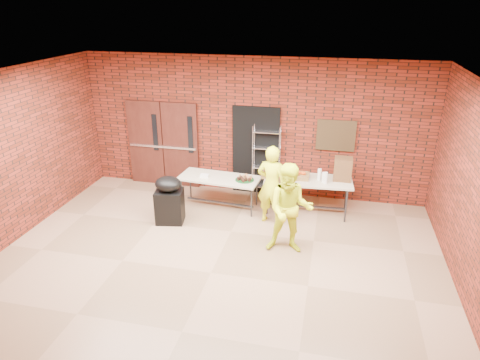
% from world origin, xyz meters
% --- Properties ---
extents(room, '(8.08, 7.08, 3.28)m').
position_xyz_m(room, '(0.00, 0.00, 1.60)').
color(room, '#856547').
rests_on(room, ground).
extents(double_doors, '(1.78, 0.12, 2.10)m').
position_xyz_m(double_doors, '(-2.20, 3.44, 1.05)').
color(double_doors, '#461D14').
rests_on(double_doors, room).
extents(dark_doorway, '(1.10, 0.06, 2.10)m').
position_xyz_m(dark_doorway, '(0.10, 3.46, 1.05)').
color(dark_doorway, black).
rests_on(dark_doorway, room).
extents(bronze_plaque, '(0.85, 0.04, 0.70)m').
position_xyz_m(bronze_plaque, '(1.90, 3.45, 1.55)').
color(bronze_plaque, '#3D2C18').
rests_on(bronze_plaque, room).
extents(wire_rack, '(0.63, 0.23, 1.71)m').
position_xyz_m(wire_rack, '(0.38, 3.32, 0.86)').
color(wire_rack, silver).
rests_on(wire_rack, room).
extents(table_left, '(1.82, 0.89, 0.73)m').
position_xyz_m(table_left, '(-0.51, 2.46, 0.66)').
color(table_left, tan).
rests_on(table_left, room).
extents(table_right, '(1.91, 0.90, 0.77)m').
position_xyz_m(table_right, '(1.40, 2.68, 0.70)').
color(table_right, tan).
rests_on(table_right, room).
extents(basket_bananas, '(0.43, 0.33, 0.13)m').
position_xyz_m(basket_bananas, '(0.61, 2.65, 0.82)').
color(basket_bananas, olive).
rests_on(basket_bananas, table_right).
extents(basket_oranges, '(0.43, 0.34, 0.13)m').
position_xyz_m(basket_oranges, '(1.20, 2.71, 0.82)').
color(basket_oranges, olive).
rests_on(basket_oranges, table_right).
extents(basket_apples, '(0.44, 0.34, 0.14)m').
position_xyz_m(basket_apples, '(0.87, 2.49, 0.83)').
color(basket_apples, olive).
rests_on(basket_apples, table_right).
extents(muffin_tray, '(0.41, 0.41, 0.10)m').
position_xyz_m(muffin_tray, '(0.06, 2.43, 0.77)').
color(muffin_tray, '#12441A').
rests_on(muffin_tray, table_left).
extents(napkin_box, '(0.19, 0.12, 0.06)m').
position_xyz_m(napkin_box, '(-0.83, 2.41, 0.76)').
color(napkin_box, white).
rests_on(napkin_box, table_left).
extents(coffee_dispenser, '(0.37, 0.33, 0.49)m').
position_xyz_m(coffee_dispenser, '(2.10, 2.83, 1.01)').
color(coffee_dispenser, brown).
rests_on(coffee_dispenser, table_right).
extents(cup_stack_front, '(0.08, 0.08, 0.23)m').
position_xyz_m(cup_stack_front, '(1.72, 2.58, 0.88)').
color(cup_stack_front, white).
rests_on(cup_stack_front, table_right).
extents(cup_stack_mid, '(0.08, 0.08, 0.24)m').
position_xyz_m(cup_stack_mid, '(1.76, 2.56, 0.89)').
color(cup_stack_mid, white).
rests_on(cup_stack_mid, table_right).
extents(cup_stack_back, '(0.08, 0.08, 0.25)m').
position_xyz_m(cup_stack_back, '(1.63, 2.70, 0.89)').
color(cup_stack_back, white).
rests_on(cup_stack_back, table_right).
extents(covered_grill, '(0.63, 0.55, 1.01)m').
position_xyz_m(covered_grill, '(-1.35, 1.58, 0.51)').
color(covered_grill, black).
rests_on(covered_grill, room).
extents(volunteer_woman, '(0.67, 0.50, 1.68)m').
position_xyz_m(volunteer_woman, '(0.70, 2.05, 0.84)').
color(volunteer_woman, '#E7F71B').
rests_on(volunteer_woman, room).
extents(volunteer_man, '(0.88, 0.71, 1.71)m').
position_xyz_m(volunteer_man, '(1.20, 1.01, 0.86)').
color(volunteer_man, '#E7F71B').
rests_on(volunteer_man, room).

